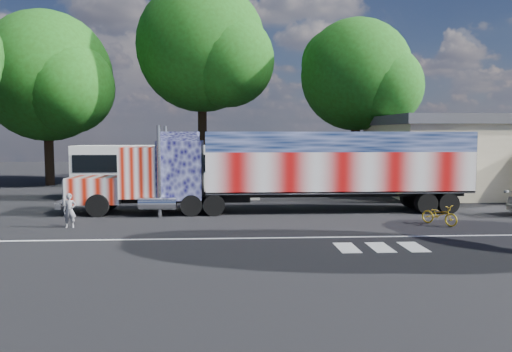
{
  "coord_description": "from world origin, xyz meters",
  "views": [
    {
      "loc": [
        -1.4,
        -21.99,
        4.06
      ],
      "look_at": [
        0.0,
        3.0,
        1.9
      ],
      "focal_mm": 35.0,
      "sensor_mm": 36.0,
      "label": 1
    }
  ],
  "objects": [
    {
      "name": "woman",
      "position": [
        -8.21,
        -0.39,
        0.74
      ],
      "size": [
        0.57,
        0.41,
        1.48
      ],
      "primitive_type": "imported",
      "rotation": [
        0.0,
        0.0,
        0.1
      ],
      "color": "slate",
      "rests_on": "ground"
    },
    {
      "name": "bicycle",
      "position": [
        7.94,
        -0.62,
        0.45
      ],
      "size": [
        1.5,
        1.74,
        0.9
      ],
      "primitive_type": "imported",
      "rotation": [
        0.0,
        0.0,
        0.63
      ],
      "color": "gold",
      "rests_on": "ground"
    },
    {
      "name": "tree_n_mid",
      "position": [
        -3.27,
        18.06,
        10.74
      ],
      "size": [
        10.71,
        10.2,
        15.91
      ],
      "color": "black",
      "rests_on": "ground"
    },
    {
      "name": "tree_nw_a",
      "position": [
        -15.15,
        17.57,
        8.35
      ],
      "size": [
        10.44,
        9.94,
        13.37
      ],
      "color": "black",
      "rests_on": "ground"
    },
    {
      "name": "ground",
      "position": [
        0.0,
        0.0,
        0.0
      ],
      "size": [
        100.0,
        100.0,
        0.0
      ],
      "primitive_type": "plane",
      "color": "black"
    },
    {
      "name": "tree_ne_a",
      "position": [
        8.34,
        15.2,
        8.34
      ],
      "size": [
        8.73,
        8.32,
        12.56
      ],
      "color": "black",
      "rests_on": "ground"
    },
    {
      "name": "semi_truck",
      "position": [
        1.67,
        3.49,
        2.28
      ],
      "size": [
        20.78,
        3.28,
        4.43
      ],
      "color": "black",
      "rests_on": "ground"
    },
    {
      "name": "coach_bus",
      "position": [
        -5.14,
        9.13,
        1.71
      ],
      "size": [
        11.31,
        2.63,
        3.29
      ],
      "color": "white",
      "rests_on": "ground"
    },
    {
      "name": "lane_markings",
      "position": [
        1.71,
        -3.77,
        0.01
      ],
      "size": [
        30.0,
        2.67,
        0.01
      ],
      "color": "silver",
      "rests_on": "ground"
    }
  ]
}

